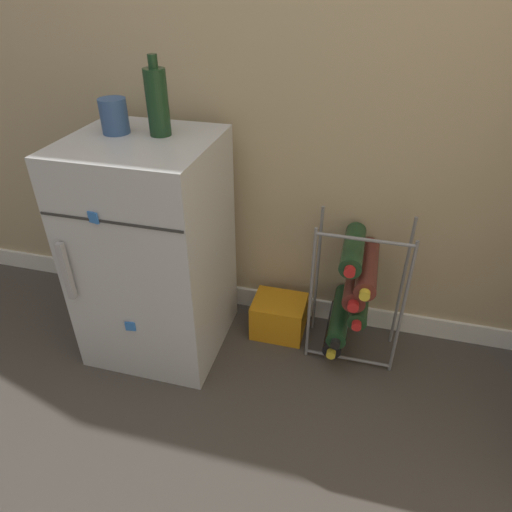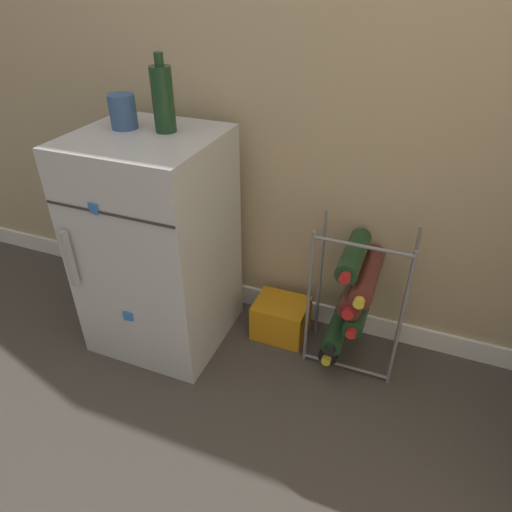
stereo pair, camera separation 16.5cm
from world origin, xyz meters
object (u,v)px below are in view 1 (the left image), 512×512
object	(u,v)px
mini_fridge	(154,251)
soda_box	(279,316)
fridge_top_bottle	(157,101)
fridge_top_cup	(114,116)
wine_rack	(352,290)

from	to	relation	value
mini_fridge	soda_box	distance (m)	0.59
soda_box	fridge_top_bottle	distance (m)	0.96
mini_fridge	fridge_top_bottle	size ratio (longest dim) A/B	3.43
fridge_top_cup	soda_box	bearing A→B (deg)	11.61
mini_fridge	fridge_top_bottle	world-z (taller)	fridge_top_bottle
soda_box	fridge_top_cup	world-z (taller)	fridge_top_cup
mini_fridge	fridge_top_cup	xyz separation A→B (m)	(-0.10, 0.04, 0.48)
soda_box	fridge_top_cup	distance (m)	0.99
mini_fridge	fridge_top_cup	distance (m)	0.49
fridge_top_bottle	wine_rack	bearing A→B (deg)	5.40
fridge_top_cup	fridge_top_bottle	xyz separation A→B (m)	(0.15, 0.02, 0.05)
soda_box	fridge_top_bottle	size ratio (longest dim) A/B	0.87
mini_fridge	soda_box	world-z (taller)	mini_fridge
mini_fridge	wine_rack	bearing A→B (deg)	9.79
fridge_top_bottle	soda_box	bearing A→B (deg)	13.20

